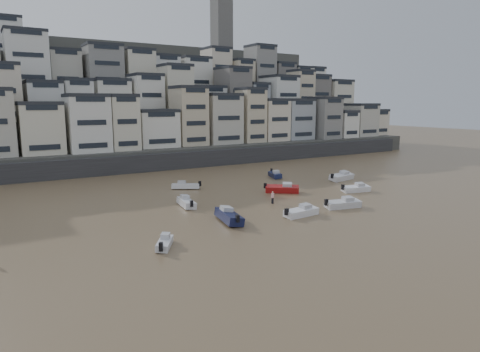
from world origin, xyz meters
TOP-DOWN VIEW (x-y plane):
  - ground at (0.00, 0.00)m, footprint 400.00×400.00m
  - harbor_wall at (10.00, 65.00)m, footprint 140.00×3.00m
  - hillside at (14.73, 104.84)m, footprint 141.04×66.00m
  - boat_a at (10.30, 20.97)m, footprint 5.29×2.09m
  - boat_b at (17.68, 21.27)m, footprint 5.61×2.92m
  - boat_c at (1.44, 23.48)m, footprint 3.11×6.38m
  - boat_d at (26.99, 27.75)m, footprint 5.24×2.72m
  - boat_e at (16.84, 33.42)m, footprint 5.55×4.92m
  - boat_f at (0.41, 33.09)m, footprint 2.43×5.32m
  - boat_g at (32.51, 36.36)m, footprint 6.14×2.89m
  - boat_h at (5.30, 44.00)m, footprint 4.98×3.88m
  - boat_i at (24.04, 45.08)m, footprint 3.28×5.28m
  - boat_j at (-8.37, 19.02)m, footprint 3.24×4.15m
  - person_pink at (11.21, 28.22)m, footprint 0.44×0.44m

SIDE VIEW (x-z plane):
  - ground at x=0.00m, z-range 0.00..0.00m
  - boat_j at x=-8.37m, z-range 0.00..1.10m
  - boat_h at x=5.30m, z-range 0.00..1.33m
  - boat_d at x=26.99m, z-range 0.00..1.36m
  - boat_i at x=24.04m, z-range 0.00..1.37m
  - boat_f at x=0.41m, z-range 0.00..1.40m
  - boat_a at x=10.30m, z-range 0.00..1.41m
  - boat_b at x=17.68m, z-range 0.00..1.46m
  - boat_e at x=16.84m, z-range 0.00..1.53m
  - boat_g at x=32.51m, z-range 0.00..1.61m
  - boat_c at x=1.44m, z-range 0.00..1.67m
  - person_pink at x=11.21m, z-range 0.00..1.74m
  - harbor_wall at x=10.00m, z-range 0.00..3.50m
  - hillside at x=14.73m, z-range -11.99..38.01m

